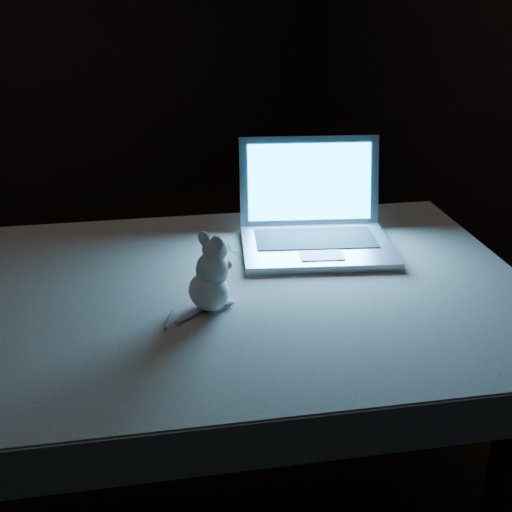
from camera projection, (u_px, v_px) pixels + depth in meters
floor at (215, 415)px, 2.52m from camera, size 5.00×5.00×0.00m
table at (225, 415)px, 1.87m from camera, size 1.81×1.54×0.82m
tablecloth at (254, 305)px, 1.73m from camera, size 1.95×1.67×0.11m
laptop at (319, 203)px, 1.85m from camera, size 0.58×0.56×0.30m
plush_mouse at (208, 273)px, 1.56m from camera, size 0.20×0.20×0.19m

